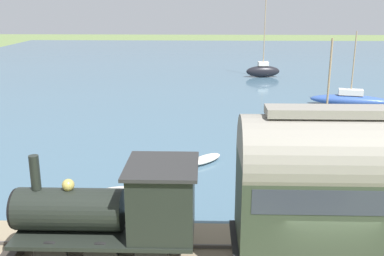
{
  "coord_description": "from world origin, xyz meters",
  "views": [
    {
      "loc": [
        -11.19,
        3.4,
        8.06
      ],
      "look_at": [
        8.48,
        3.97,
        2.45
      ],
      "focal_mm": 42.0,
      "sensor_mm": 36.0,
      "label": 1
    }
  ],
  "objects_px": {
    "sailboat_black": "(263,70)",
    "rowboat_off_pier": "(113,193)",
    "rowboat_mid_harbor": "(205,159)",
    "steam_locomotive": "(121,207)",
    "sailboat_blue": "(350,99)",
    "passenger_coach": "(383,181)",
    "sailboat_brown": "(323,154)"
  },
  "relations": [
    {
      "from": "sailboat_black",
      "to": "rowboat_off_pier",
      "type": "distance_m",
      "value": 32.84
    },
    {
      "from": "rowboat_off_pier",
      "to": "rowboat_mid_harbor",
      "type": "relative_size",
      "value": 1.12
    },
    {
      "from": "steam_locomotive",
      "to": "sailboat_blue",
      "type": "height_order",
      "value": "sailboat_blue"
    },
    {
      "from": "passenger_coach",
      "to": "rowboat_mid_harbor",
      "type": "relative_size",
      "value": 3.94
    },
    {
      "from": "sailboat_black",
      "to": "sailboat_blue",
      "type": "bearing_deg",
      "value": -165.01
    },
    {
      "from": "sailboat_blue",
      "to": "sailboat_brown",
      "type": "height_order",
      "value": "sailboat_brown"
    },
    {
      "from": "sailboat_blue",
      "to": "sailboat_black",
      "type": "height_order",
      "value": "sailboat_black"
    },
    {
      "from": "steam_locomotive",
      "to": "passenger_coach",
      "type": "xyz_separation_m",
      "value": [
        0.0,
        -7.45,
        0.91
      ]
    },
    {
      "from": "passenger_coach",
      "to": "sailboat_brown",
      "type": "height_order",
      "value": "sailboat_brown"
    },
    {
      "from": "sailboat_brown",
      "to": "rowboat_mid_harbor",
      "type": "bearing_deg",
      "value": 77.21
    },
    {
      "from": "passenger_coach",
      "to": "steam_locomotive",
      "type": "bearing_deg",
      "value": 90.0
    },
    {
      "from": "steam_locomotive",
      "to": "rowboat_off_pier",
      "type": "bearing_deg",
      "value": 14.58
    },
    {
      "from": "passenger_coach",
      "to": "sailboat_blue",
      "type": "height_order",
      "value": "sailboat_blue"
    },
    {
      "from": "passenger_coach",
      "to": "sailboat_brown",
      "type": "bearing_deg",
      "value": -5.92
    },
    {
      "from": "sailboat_brown",
      "to": "rowboat_mid_harbor",
      "type": "relative_size",
      "value": 2.96
    },
    {
      "from": "sailboat_brown",
      "to": "sailboat_blue",
      "type": "bearing_deg",
      "value": -36.24
    },
    {
      "from": "sailboat_blue",
      "to": "sailboat_black",
      "type": "relative_size",
      "value": 0.71
    },
    {
      "from": "passenger_coach",
      "to": "sailboat_blue",
      "type": "relative_size",
      "value": 1.35
    },
    {
      "from": "sailboat_brown",
      "to": "steam_locomotive",
      "type": "bearing_deg",
      "value": 125.88
    },
    {
      "from": "steam_locomotive",
      "to": "sailboat_black",
      "type": "bearing_deg",
      "value": -13.29
    },
    {
      "from": "sailboat_blue",
      "to": "rowboat_off_pier",
      "type": "relative_size",
      "value": 2.61
    },
    {
      "from": "passenger_coach",
      "to": "rowboat_mid_harbor",
      "type": "bearing_deg",
      "value": 26.7
    },
    {
      "from": "sailboat_brown",
      "to": "sailboat_black",
      "type": "xyz_separation_m",
      "value": [
        26.86,
        -0.23,
        0.25
      ]
    },
    {
      "from": "sailboat_blue",
      "to": "rowboat_mid_harbor",
      "type": "relative_size",
      "value": 2.93
    },
    {
      "from": "rowboat_off_pier",
      "to": "passenger_coach",
      "type": "bearing_deg",
      "value": -148.34
    },
    {
      "from": "sailboat_brown",
      "to": "rowboat_off_pier",
      "type": "bearing_deg",
      "value": 99.71
    },
    {
      "from": "passenger_coach",
      "to": "rowboat_mid_harbor",
      "type": "distance_m",
      "value": 11.49
    },
    {
      "from": "steam_locomotive",
      "to": "passenger_coach",
      "type": "distance_m",
      "value": 7.5
    },
    {
      "from": "passenger_coach",
      "to": "sailboat_brown",
      "type": "relative_size",
      "value": 1.33
    },
    {
      "from": "passenger_coach",
      "to": "rowboat_off_pier",
      "type": "xyz_separation_m",
      "value": [
        5.67,
        8.92,
        -3.0
      ]
    },
    {
      "from": "rowboat_mid_harbor",
      "to": "rowboat_off_pier",
      "type": "bearing_deg",
      "value": 89.04
    },
    {
      "from": "passenger_coach",
      "to": "rowboat_off_pier",
      "type": "relative_size",
      "value": 3.51
    }
  ]
}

